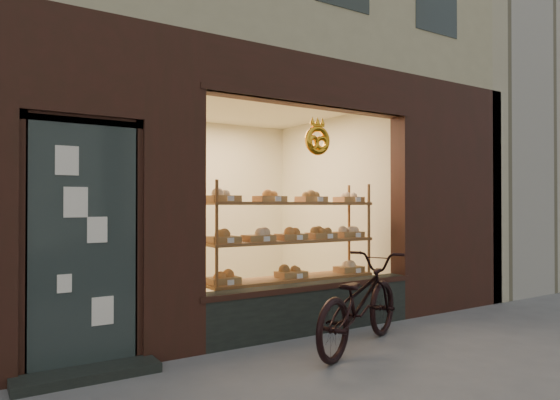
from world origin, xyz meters
TOP-DOWN VIEW (x-y plane):
  - neighbor_right at (9.60, 5.50)m, footprint 12.00×7.00m
  - display_shelf at (0.45, 2.55)m, footprint 2.20×0.45m
  - bicycle at (0.48, 1.37)m, footprint 1.86×1.30m

SIDE VIEW (x-z plane):
  - bicycle at x=0.48m, z-range 0.00..0.93m
  - display_shelf at x=0.45m, z-range 0.02..1.72m
  - neighbor_right at x=9.60m, z-range 0.00..9.00m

